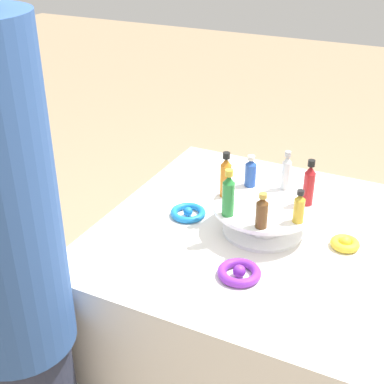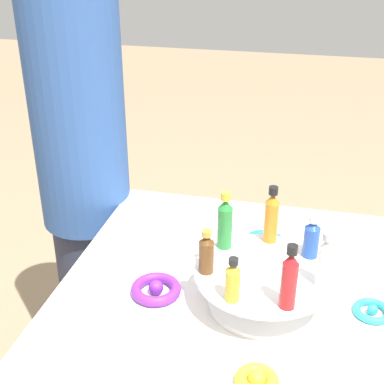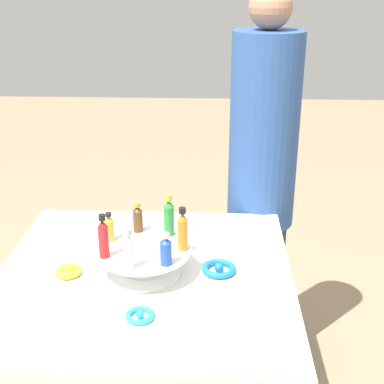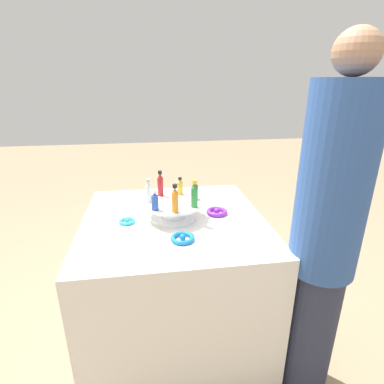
% 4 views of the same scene
% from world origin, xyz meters
% --- Properties ---
extents(party_table, '(0.93, 0.93, 0.76)m').
position_xyz_m(party_table, '(0.00, 0.00, 0.38)').
color(party_table, silver).
rests_on(party_table, ground_plane).
extents(display_stand, '(0.30, 0.30, 0.09)m').
position_xyz_m(display_stand, '(0.00, 0.00, 0.81)').
color(display_stand, white).
rests_on(display_stand, party_table).
extents(bottle_blue, '(0.03, 0.03, 0.10)m').
position_xyz_m(bottle_blue, '(0.09, 0.08, 0.89)').
color(bottle_blue, '#234CAD').
rests_on(bottle_blue, display_stand).
extents(bottle_orange, '(0.03, 0.03, 0.14)m').
position_xyz_m(bottle_orange, '(-0.00, 0.12, 0.91)').
color(bottle_orange, orange).
rests_on(bottle_orange, display_stand).
extents(bottle_green, '(0.03, 0.03, 0.14)m').
position_xyz_m(bottle_green, '(-0.10, 0.07, 0.91)').
color(bottle_green, '#288438').
rests_on(bottle_green, display_stand).
extents(bottle_brown, '(0.03, 0.03, 0.10)m').
position_xyz_m(bottle_brown, '(-0.12, -0.03, 0.89)').
color(bottle_brown, brown).
rests_on(bottle_brown, display_stand).
extents(bottle_gold, '(0.03, 0.03, 0.10)m').
position_xyz_m(bottle_gold, '(-0.05, -0.11, 0.89)').
color(bottle_gold, gold).
rests_on(bottle_gold, display_stand).
extents(bottle_red, '(0.03, 0.03, 0.14)m').
position_xyz_m(bottle_red, '(0.06, -0.11, 0.91)').
color(bottle_red, '#B21E23').
rests_on(bottle_red, display_stand).
extents(bottle_clear, '(0.03, 0.03, 0.12)m').
position_xyz_m(bottle_clear, '(0.12, -0.02, 0.90)').
color(bottle_clear, silver).
rests_on(bottle_clear, display_stand).
extents(ribbon_bow_blue, '(0.11, 0.11, 0.03)m').
position_xyz_m(ribbon_bow_blue, '(-0.02, 0.24, 0.77)').
color(ribbon_bow_blue, blue).
rests_on(ribbon_bow_blue, party_table).
extents(ribbon_bow_purple, '(0.11, 0.11, 0.03)m').
position_xyz_m(ribbon_bow_purple, '(-0.24, -0.02, 0.77)').
color(ribbon_bow_purple, purple).
rests_on(ribbon_bow_purple, party_table).
extents(ribbon_bow_gold, '(0.08, 0.08, 0.03)m').
position_xyz_m(ribbon_bow_gold, '(0.02, -0.24, 0.77)').
color(ribbon_bow_gold, gold).
rests_on(ribbon_bow_gold, party_table).
extents(ribbon_bow_teal, '(0.08, 0.08, 0.02)m').
position_xyz_m(ribbon_bow_teal, '(0.24, 0.02, 0.77)').
color(ribbon_bow_teal, '#2DB7CC').
rests_on(ribbon_bow_teal, party_table).
extents(person_figure, '(0.27, 0.27, 1.60)m').
position_xyz_m(person_figure, '(-0.59, 0.41, 0.81)').
color(person_figure, '#282D42').
rests_on(person_figure, ground_plane).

